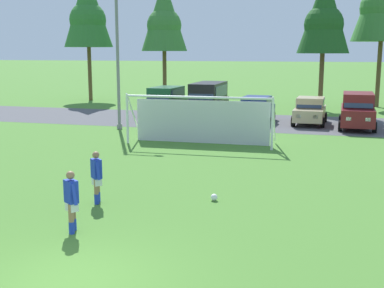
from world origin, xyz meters
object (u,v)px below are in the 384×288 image
at_px(soccer_ball, 214,197).
at_px(street_lamp, 120,57).
at_px(parked_car_slot_center_right, 358,110).
at_px(player_striker_near, 97,177).
at_px(parked_car_slot_center, 310,111).
at_px(soccer_goal, 201,119).
at_px(player_defender_far, 72,202).
at_px(parked_car_slot_center_left, 256,109).
at_px(parked_car_slot_left, 208,100).
at_px(parked_car_slot_far_left, 166,102).

height_order(soccer_ball, street_lamp, street_lamp).
bearing_deg(parked_car_slot_center_right, player_striker_near, -115.51).
distance_m(player_striker_near, parked_car_slot_center, 20.05).
bearing_deg(parked_car_slot_center, parked_car_slot_center_right, -21.81).
xyz_separation_m(soccer_ball, soccer_goal, (-2.81, 9.46, 1.18)).
relative_size(player_defender_far, parked_car_slot_center_left, 0.38).
height_order(soccer_ball, parked_car_slot_center_left, parked_car_slot_center_left).
xyz_separation_m(player_striker_near, parked_car_slot_left, (-1.11, 19.76, 0.52)).
bearing_deg(player_defender_far, parked_car_slot_center_left, 85.13).
distance_m(player_striker_near, parked_car_slot_center_right, 20.01).
xyz_separation_m(soccer_goal, parked_car_slot_left, (-1.77, 9.12, 0.05)).
bearing_deg(street_lamp, parked_car_slot_left, 54.74).
relative_size(parked_car_slot_far_left, street_lamp, 0.57).
height_order(player_defender_far, parked_car_slot_far_left, parked_car_slot_far_left).
relative_size(soccer_ball, street_lamp, 0.03).
relative_size(soccer_ball, parked_car_slot_far_left, 0.05).
bearing_deg(player_defender_far, soccer_goal, 89.27).
height_order(parked_car_slot_far_left, parked_car_slot_center_right, same).
height_order(player_defender_far, parked_car_slot_left, parked_car_slot_left).
relative_size(parked_car_slot_left, parked_car_slot_center, 1.13).
height_order(player_striker_near, parked_car_slot_far_left, parked_car_slot_far_left).
distance_m(parked_car_slot_left, parked_car_slot_center, 6.92).
relative_size(player_striker_near, parked_car_slot_center_left, 0.38).
xyz_separation_m(soccer_ball, parked_car_slot_far_left, (-7.68, 18.65, 1.00)).
relative_size(parked_car_slot_left, parked_car_slot_center_left, 1.12).
xyz_separation_m(player_striker_near, player_defender_far, (0.49, -2.49, 0.00)).
height_order(parked_car_slot_center, street_lamp, street_lamp).
relative_size(soccer_goal, player_defender_far, 4.55).
bearing_deg(parked_car_slot_center_left, street_lamp, -146.93).
xyz_separation_m(parked_car_slot_left, parked_car_slot_center, (6.88, -0.56, -0.47)).
xyz_separation_m(parked_car_slot_left, parked_car_slot_center_right, (9.73, -1.70, -0.23)).
bearing_deg(parked_car_slot_left, parked_car_slot_center_right, -9.93).
height_order(player_striker_near, parked_car_slot_center_right, parked_car_slot_center_right).
relative_size(player_defender_far, parked_car_slot_center, 0.38).
distance_m(soccer_goal, player_defender_far, 13.14).
xyz_separation_m(parked_car_slot_center, parked_car_slot_center_right, (2.85, -1.14, 0.24)).
height_order(soccer_goal, player_defender_far, soccer_goal).
relative_size(parked_car_slot_left, street_lamp, 0.58).
height_order(player_defender_far, street_lamp, street_lamp).
relative_size(soccer_goal, street_lamp, 0.90).
xyz_separation_m(player_defender_far, street_lamp, (-5.62, 16.57, 3.46)).
distance_m(player_striker_near, player_defender_far, 2.54).
distance_m(player_striker_near, parked_car_slot_far_left, 20.28).
xyz_separation_m(soccer_ball, parked_car_slot_left, (-4.57, 18.58, 1.23)).
bearing_deg(parked_car_slot_center_right, parked_car_slot_center, 158.19).
xyz_separation_m(soccer_goal, player_defender_far, (-0.17, -13.13, -0.47)).
bearing_deg(parked_car_slot_center_left, parked_car_slot_center, 4.46).
bearing_deg(parked_car_slot_center, street_lamp, -154.86).
distance_m(soccer_goal, parked_car_slot_left, 9.29).
distance_m(soccer_goal, street_lamp, 7.37).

